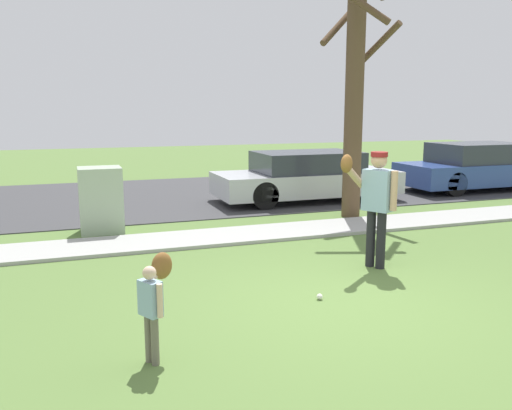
# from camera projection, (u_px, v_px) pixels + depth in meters

# --- Properties ---
(ground_plane) EXTENTS (48.00, 48.00, 0.00)m
(ground_plane) POSITION_uv_depth(u_px,v_px,m) (248.00, 237.00, 9.66)
(ground_plane) COLOR #567538
(sidewalk_strip) EXTENTS (36.00, 1.20, 0.06)m
(sidewalk_strip) POSITION_uv_depth(u_px,v_px,m) (246.00, 234.00, 9.74)
(sidewalk_strip) COLOR #A3A39E
(sidewalk_strip) RESTS_ON ground
(road_surface) EXTENTS (36.00, 6.80, 0.02)m
(road_surface) POSITION_uv_depth(u_px,v_px,m) (188.00, 195.00, 14.38)
(road_surface) COLOR #38383A
(road_surface) RESTS_ON ground
(person_adult) EXTENTS (0.85, 0.54, 1.70)m
(person_adult) POSITION_uv_depth(u_px,v_px,m) (375.00, 196.00, 7.64)
(person_adult) COLOR black
(person_adult) RESTS_ON ground
(person_child) EXTENTS (0.39, 0.50, 0.98)m
(person_child) POSITION_uv_depth(u_px,v_px,m) (155.00, 293.00, 4.86)
(person_child) COLOR #6B6656
(person_child) RESTS_ON ground
(baseball) EXTENTS (0.07, 0.07, 0.07)m
(baseball) POSITION_uv_depth(u_px,v_px,m) (320.00, 297.00, 6.50)
(baseball) COLOR white
(baseball) RESTS_ON ground
(utility_cabinet) EXTENTS (0.78, 0.67, 1.23)m
(utility_cabinet) POSITION_uv_depth(u_px,v_px,m) (101.00, 200.00, 9.97)
(utility_cabinet) COLOR #9EB293
(utility_cabinet) RESTS_ON ground
(street_tree_near) EXTENTS (1.85, 1.88, 5.46)m
(street_tree_near) POSITION_uv_depth(u_px,v_px,m) (355.00, 80.00, 11.03)
(street_tree_near) COLOR brown
(street_tree_near) RESTS_ON ground
(parked_sedan_silver) EXTENTS (4.60, 1.80, 1.23)m
(parked_sedan_silver) POSITION_uv_depth(u_px,v_px,m) (307.00, 177.00, 13.35)
(parked_sedan_silver) COLOR silver
(parked_sedan_silver) RESTS_ON road_surface
(parked_wagon_blue) EXTENTS (4.50, 1.80, 1.33)m
(parked_wagon_blue) POSITION_uv_depth(u_px,v_px,m) (477.00, 167.00, 15.15)
(parked_wagon_blue) COLOR #2D478C
(parked_wagon_blue) RESTS_ON road_surface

